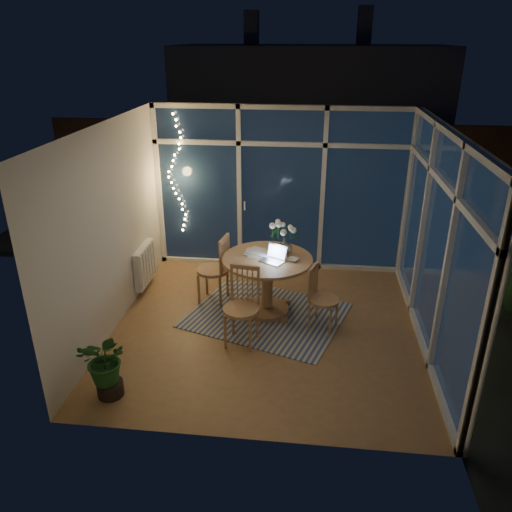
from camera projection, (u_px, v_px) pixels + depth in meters
The scene contains 25 objects.
floor at pixel (269, 328), 6.57m from camera, with size 4.00×4.00×0.00m, color olive.
ceiling at pixel (271, 127), 5.51m from camera, with size 4.00×4.00×0.00m, color silver.
wall_back at pixel (281, 190), 7.86m from camera, with size 4.00×0.04×2.60m, color beige.
wall_front at pixel (249, 322), 4.22m from camera, with size 4.00×0.04×2.60m, color beige.
wall_left at pixel (111, 229), 6.25m from camera, with size 0.04×4.00×2.60m, color beige.
wall_right at pixel (440, 243), 5.83m from camera, with size 0.04×4.00×2.60m, color beige.
window_wall_back at pixel (281, 190), 7.82m from camera, with size 4.00×0.10×2.60m, color silver.
window_wall_right at pixel (436, 243), 5.84m from camera, with size 0.10×4.00×2.60m, color silver.
radiator at pixel (145, 265), 7.43m from camera, with size 0.10×0.70×0.58m, color silver.
fairy_lights at pixel (176, 174), 7.83m from camera, with size 0.24×0.10×1.85m, color #FFB666, non-canonical shape.
garden_patio at pixel (311, 212), 11.08m from camera, with size 12.00×6.00×0.10m, color black.
garden_fence at pixel (291, 163), 11.20m from camera, with size 11.00×0.08×1.80m, color #371C14.
neighbour_roof at pixel (309, 89), 13.36m from camera, with size 7.00×3.00×2.20m, color #373A43.
garden_shrubs at pixel (243, 211), 9.56m from camera, with size 0.90×0.90×0.90m, color black.
rug at pixel (266, 315), 6.85m from camera, with size 1.99×1.59×0.01m, color #BBB798.
dining_table at pixel (267, 285), 6.78m from camera, with size 1.21×1.21×0.82m, color #9D6347.
chair_left at pixel (213, 269), 7.04m from camera, with size 0.47×0.47×1.02m, color #9D6347.
chair_right at pixel (324, 298), 6.38m from camera, with size 0.41×0.41×0.89m, color #9D6347.
chair_front at pixel (241, 308), 6.04m from camera, with size 0.47×0.47×1.01m, color #9D6347.
laptop at pixel (272, 254), 6.46m from camera, with size 0.30×0.26×0.22m, color silver, non-canonical shape.
flower_vase at pixel (284, 247), 6.70m from camera, with size 0.20×0.20×0.21m, color white.
bowl at pixel (293, 260), 6.52m from camera, with size 0.15×0.15×0.04m, color white.
newspapers at pixel (260, 253), 6.73m from camera, with size 0.35×0.27×0.02m, color beige.
phone at pixel (269, 259), 6.56m from camera, with size 0.11×0.05×0.01m, color black.
potted_plant at pixel (107, 365), 5.19m from camera, with size 0.54×0.47×0.76m, color #1B4D1D.
Camera 1 is at (0.48, -5.60, 3.53)m, focal length 35.00 mm.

